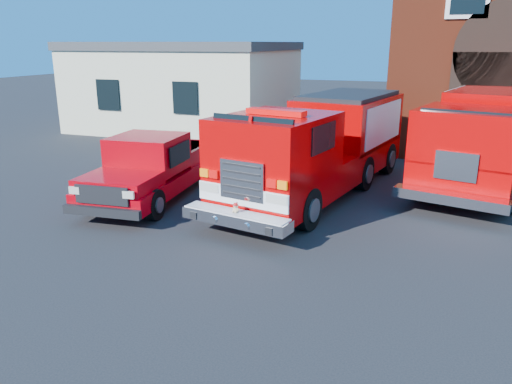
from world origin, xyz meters
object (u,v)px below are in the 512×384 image
(secondary_truck, at_px, (489,134))
(pickup_truck, at_px, (154,168))
(side_building, at_px, (187,85))
(fire_engine, at_px, (321,145))

(secondary_truck, bearing_deg, pickup_truck, -150.47)
(pickup_truck, xyz_separation_m, secondary_truck, (9.09, 5.15, 0.68))
(side_building, relative_size, fire_engine, 1.09)
(fire_engine, distance_m, secondary_truck, 5.62)
(side_building, distance_m, pickup_truck, 12.63)
(pickup_truck, bearing_deg, side_building, 112.99)
(pickup_truck, bearing_deg, secondary_truck, 29.53)
(side_building, xyz_separation_m, pickup_truck, (4.91, -11.56, -1.33))
(side_building, height_order, fire_engine, side_building)
(pickup_truck, distance_m, secondary_truck, 10.47)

